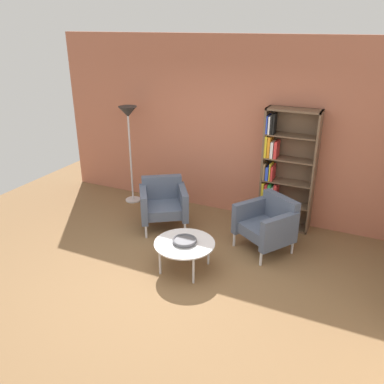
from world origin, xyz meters
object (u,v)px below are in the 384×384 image
(decorative_bowl, at_px, (184,240))
(armchair_spare_guest, at_px, (268,223))
(bookshelf_tall, at_px, (283,172))
(armchair_corner_red, at_px, (163,202))
(floor_lamp_torchiere, at_px, (128,123))
(coffee_table_low, at_px, (185,245))

(decorative_bowl, bearing_deg, armchair_spare_guest, 49.34)
(decorative_bowl, bearing_deg, bookshelf_tall, 65.70)
(bookshelf_tall, bearing_deg, armchair_corner_red, -153.26)
(armchair_corner_red, xyz_separation_m, floor_lamp_torchiere, (-1.00, 0.64, 1.03))
(decorative_bowl, bearing_deg, armchair_corner_red, 131.39)
(bookshelf_tall, relative_size, armchair_spare_guest, 2.02)
(decorative_bowl, relative_size, floor_lamp_torchiere, 0.18)
(coffee_table_low, relative_size, armchair_spare_guest, 0.85)
(decorative_bowl, relative_size, armchair_corner_red, 0.34)
(coffee_table_low, bearing_deg, armchair_corner_red, 131.39)
(decorative_bowl, height_order, armchair_spare_guest, armchair_spare_guest)
(bookshelf_tall, xyz_separation_m, armchair_spare_guest, (0.03, -0.83, -0.50))
(bookshelf_tall, bearing_deg, armchair_spare_guest, -88.24)
(armchair_spare_guest, bearing_deg, armchair_corner_red, -146.20)
(armchair_corner_red, bearing_deg, floor_lamp_torchiere, 113.78)
(bookshelf_tall, height_order, coffee_table_low, bookshelf_tall)
(coffee_table_low, distance_m, decorative_bowl, 0.06)
(coffee_table_low, bearing_deg, armchair_spare_guest, 49.34)
(armchair_spare_guest, xyz_separation_m, floor_lamp_torchiere, (-2.70, 0.63, 1.03))
(bookshelf_tall, distance_m, armchair_spare_guest, 0.97)
(decorative_bowl, bearing_deg, floor_lamp_torchiere, 139.08)
(coffee_table_low, relative_size, floor_lamp_torchiere, 0.46)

